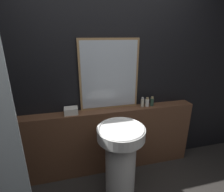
{
  "coord_description": "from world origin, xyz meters",
  "views": [
    {
      "loc": [
        -0.46,
        -0.68,
        1.82
      ],
      "look_at": [
        0.02,
        1.23,
        1.13
      ],
      "focal_mm": 28.0,
      "sensor_mm": 36.0,
      "label": 1
    }
  ],
  "objects_px": {
    "mirror": "(109,75)",
    "lotion_bottle": "(152,102)",
    "pedestal_sink": "(121,159)",
    "towel_stack": "(71,111)",
    "shampoo_bottle": "(142,102)",
    "conditioner_bottle": "(147,102)"
  },
  "relations": [
    {
      "from": "towel_stack",
      "to": "shampoo_bottle",
      "type": "relative_size",
      "value": 1.24
    },
    {
      "from": "mirror",
      "to": "lotion_bottle",
      "type": "bearing_deg",
      "value": -7.1
    },
    {
      "from": "shampoo_bottle",
      "to": "lotion_bottle",
      "type": "bearing_deg",
      "value": 0.0
    },
    {
      "from": "towel_stack",
      "to": "lotion_bottle",
      "type": "height_order",
      "value": "lotion_bottle"
    },
    {
      "from": "pedestal_sink",
      "to": "mirror",
      "type": "bearing_deg",
      "value": 89.37
    },
    {
      "from": "shampoo_bottle",
      "to": "towel_stack",
      "type": "bearing_deg",
      "value": 180.0
    },
    {
      "from": "towel_stack",
      "to": "lotion_bottle",
      "type": "distance_m",
      "value": 1.07
    },
    {
      "from": "pedestal_sink",
      "to": "towel_stack",
      "type": "bearing_deg",
      "value": 135.43
    },
    {
      "from": "shampoo_bottle",
      "to": "conditioner_bottle",
      "type": "bearing_deg",
      "value": 0.0
    },
    {
      "from": "pedestal_sink",
      "to": "mirror",
      "type": "relative_size",
      "value": 1.05
    },
    {
      "from": "mirror",
      "to": "towel_stack",
      "type": "height_order",
      "value": "mirror"
    },
    {
      "from": "towel_stack",
      "to": "shampoo_bottle",
      "type": "xyz_separation_m",
      "value": [
        0.93,
        0.0,
        0.02
      ]
    },
    {
      "from": "conditioner_bottle",
      "to": "shampoo_bottle",
      "type": "bearing_deg",
      "value": 180.0
    },
    {
      "from": "mirror",
      "to": "conditioner_bottle",
      "type": "bearing_deg",
      "value": -8.08
    },
    {
      "from": "pedestal_sink",
      "to": "towel_stack",
      "type": "xyz_separation_m",
      "value": [
        -0.49,
        0.48,
        0.42
      ]
    },
    {
      "from": "mirror",
      "to": "shampoo_bottle",
      "type": "xyz_separation_m",
      "value": [
        0.43,
        -0.07,
        -0.38
      ]
    },
    {
      "from": "mirror",
      "to": "shampoo_bottle",
      "type": "bearing_deg",
      "value": -9.33
    },
    {
      "from": "mirror",
      "to": "conditioner_bottle",
      "type": "height_order",
      "value": "mirror"
    },
    {
      "from": "pedestal_sink",
      "to": "conditioner_bottle",
      "type": "xyz_separation_m",
      "value": [
        0.51,
        0.48,
        0.44
      ]
    },
    {
      "from": "pedestal_sink",
      "to": "shampoo_bottle",
      "type": "distance_m",
      "value": 0.79
    },
    {
      "from": "conditioner_bottle",
      "to": "lotion_bottle",
      "type": "bearing_deg",
      "value": 0.0
    },
    {
      "from": "shampoo_bottle",
      "to": "conditioner_bottle",
      "type": "height_order",
      "value": "shampoo_bottle"
    }
  ]
}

